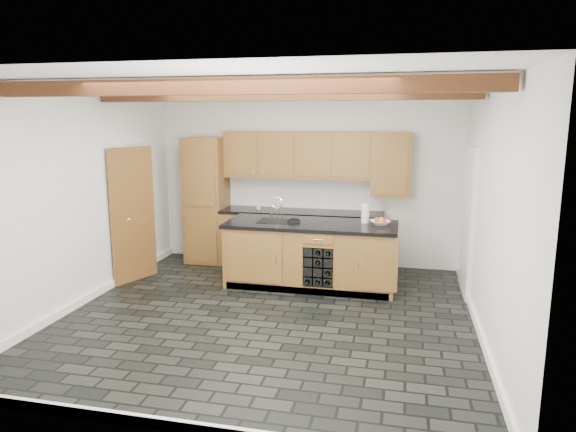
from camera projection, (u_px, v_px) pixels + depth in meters
name	position (u px, v px, depth m)	size (l,w,h in m)	color
ground	(268.00, 315.00, 6.38)	(5.00, 5.00, 0.00)	black
room_shell	(271.00, 188.00, 6.61)	(5.01, 5.00, 5.00)	white
back_cabinetry	(281.00, 207.00, 8.41)	(3.65, 0.62, 2.20)	olive
island	(311.00, 254.00, 7.45)	(2.48, 0.96, 0.93)	olive
faucet	(275.00, 218.00, 7.53)	(0.45, 0.40, 0.34)	black
kitchen_scale	(294.00, 220.00, 7.43)	(0.19, 0.13, 0.05)	black
fruit_bowl	(380.00, 223.00, 7.22)	(0.27, 0.27, 0.07)	white
fruit_cluster	(380.00, 220.00, 7.22)	(0.16, 0.17, 0.07)	red
paper_towel	(365.00, 213.00, 7.35)	(0.11, 0.11, 0.28)	white
mug	(259.00, 207.00, 8.43)	(0.11, 0.11, 0.10)	white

